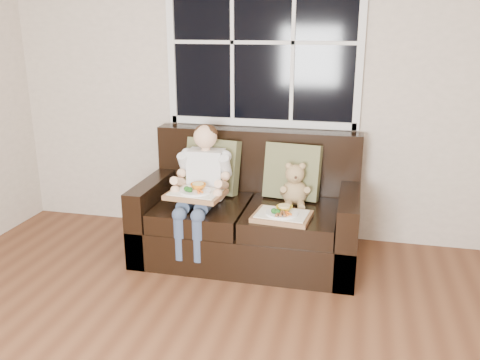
% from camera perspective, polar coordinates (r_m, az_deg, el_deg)
% --- Properties ---
extents(room_walls, '(4.52, 5.02, 2.71)m').
position_cam_1_polar(room_walls, '(1.88, -11.21, 10.71)').
color(room_walls, beige).
rests_on(room_walls, ground).
extents(window_back, '(1.62, 0.04, 1.37)m').
position_cam_1_polar(window_back, '(4.26, 2.55, 15.18)').
color(window_back, black).
rests_on(window_back, room_walls).
extents(loveseat, '(1.70, 0.92, 0.96)m').
position_cam_1_polar(loveseat, '(4.08, 1.08, -4.20)').
color(loveseat, black).
rests_on(loveseat, ground).
extents(pillow_left, '(0.47, 0.28, 0.46)m').
position_cam_1_polar(pillow_left, '(4.19, -3.10, 1.58)').
color(pillow_left, '#646941').
rests_on(pillow_left, loveseat).
extents(pillow_right, '(0.46, 0.25, 0.45)m').
position_cam_1_polar(pillow_right, '(4.06, 5.90, 0.97)').
color(pillow_right, '#646941').
rests_on(pillow_right, loveseat).
extents(child, '(0.41, 0.60, 0.93)m').
position_cam_1_polar(child, '(3.94, -4.23, 0.32)').
color(child, silver).
rests_on(child, loveseat).
extents(teddy_bear, '(0.22, 0.27, 0.35)m').
position_cam_1_polar(teddy_bear, '(3.93, 6.14, -0.83)').
color(teddy_bear, tan).
rests_on(teddy_bear, loveseat).
extents(tray_left, '(0.44, 0.36, 0.09)m').
position_cam_1_polar(tray_left, '(3.84, -4.98, -1.45)').
color(tray_left, '#9E6647').
rests_on(tray_left, child).
extents(tray_right, '(0.43, 0.35, 0.09)m').
position_cam_1_polar(tray_right, '(3.67, 4.75, -3.92)').
color(tray_right, '#9E6647').
rests_on(tray_right, loveseat).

